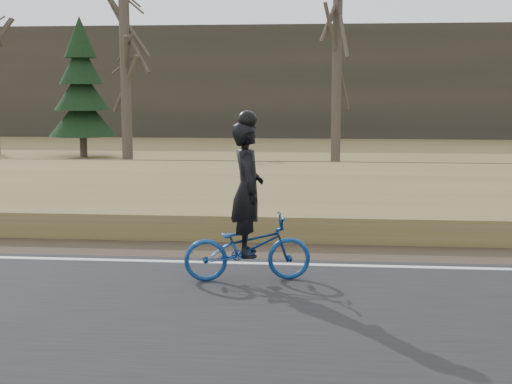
{
  "coord_description": "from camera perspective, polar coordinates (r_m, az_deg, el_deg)",
  "views": [
    {
      "loc": [
        3.1,
        -10.12,
        2.65
      ],
      "look_at": [
        2.1,
        0.5,
        1.1
      ],
      "focal_mm": 50.0,
      "sensor_mm": 36.0,
      "label": 1
    }
  ],
  "objects": [
    {
      "name": "ground",
      "position": [
        10.92,
        -11.33,
        -5.95
      ],
      "size": [
        120.0,
        120.0,
        0.0
      ],
      "primitive_type": "plane",
      "color": "olive",
      "rests_on": "ground"
    },
    {
      "name": "bare_tree_center",
      "position": [
        26.05,
        6.5,
        10.97
      ],
      "size": [
        0.36,
        0.36,
        7.8
      ],
      "primitive_type": "cylinder",
      "color": "#50473B",
      "rests_on": "ground"
    },
    {
      "name": "treeline_backdrop",
      "position": [
        40.24,
        1.01,
        8.78
      ],
      "size": [
        120.0,
        4.0,
        6.0
      ],
      "primitive_type": "cube",
      "color": "#383328",
      "rests_on": "ground"
    },
    {
      "name": "conifer",
      "position": [
        28.72,
        -13.78,
        7.86
      ],
      "size": [
        2.6,
        2.6,
        5.41
      ],
      "color": "#50473B",
      "rests_on": "ground"
    },
    {
      "name": "edge_line",
      "position": [
        11.09,
        -11.05,
        -5.38
      ],
      "size": [
        120.0,
        0.12,
        0.01
      ],
      "primitive_type": "cube",
      "color": "silver",
      "rests_on": "road"
    },
    {
      "name": "railroad",
      "position": [
        18.51,
        -4.27,
        1.67
      ],
      "size": [
        120.0,
        2.4,
        0.29
      ],
      "color": "black",
      "rests_on": "ballast"
    },
    {
      "name": "road",
      "position": [
        8.64,
        -16.16,
        -9.73
      ],
      "size": [
        120.0,
        6.0,
        0.06
      ],
      "primitive_type": "cube",
      "color": "black",
      "rests_on": "ground"
    },
    {
      "name": "bare_tree_near_left",
      "position": [
        24.87,
        -10.39,
        9.13
      ],
      "size": [
        0.36,
        0.36,
        6.16
      ],
      "primitive_type": "cylinder",
      "color": "#50473B",
      "rests_on": "ground"
    },
    {
      "name": "shoulder",
      "position": [
        12.03,
        -9.69,
        -4.48
      ],
      "size": [
        120.0,
        1.6,
        0.04
      ],
      "primitive_type": "cube",
      "color": "#473A2B",
      "rests_on": "ground"
    },
    {
      "name": "ballast",
      "position": [
        18.55,
        -4.26,
        0.74
      ],
      "size": [
        120.0,
        3.0,
        0.45
      ],
      "primitive_type": "cube",
      "color": "slate",
      "rests_on": "ground"
    },
    {
      "name": "cyclist",
      "position": [
        9.64,
        -0.69,
        -2.72
      ],
      "size": [
        1.8,
        0.91,
        2.31
      ],
      "rotation": [
        0.0,
        0.0,
        1.76
      ],
      "color": "navy",
      "rests_on": "road"
    },
    {
      "name": "embankment",
      "position": [
        14.86,
        -6.71,
        -1.2
      ],
      "size": [
        120.0,
        5.0,
        0.44
      ],
      "primitive_type": "cube",
      "color": "olive",
      "rests_on": "ground"
    }
  ]
}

